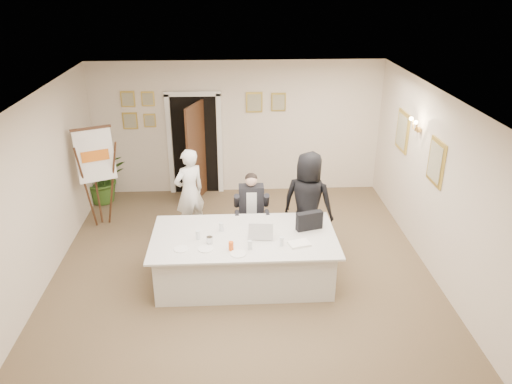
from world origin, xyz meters
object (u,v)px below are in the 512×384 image
object	(u,v)px
standing_man	(189,192)
potted_palm	(102,178)
laptop_bag	(309,221)
seated_man	(251,210)
flip_chart	(98,182)
paper_stack	(299,244)
steel_jug	(210,240)
conference_table	(244,258)
laptop	(260,227)
standing_woman	(308,203)
oj_glass	(231,246)

from	to	relation	value
standing_man	potted_palm	xyz separation A→B (m)	(-1.90, 1.45, -0.28)
laptop_bag	seated_man	bearing A→B (deg)	116.66
seated_man	flip_chart	bearing A→B (deg)	177.10
seated_man	paper_stack	size ratio (longest dim) A/B	4.48
laptop_bag	steel_jug	world-z (taller)	laptop_bag
seated_man	standing_man	world-z (taller)	standing_man
standing_man	steel_jug	distance (m)	1.85
seated_man	paper_stack	xyz separation A→B (m)	(0.64, -1.38, 0.12)
seated_man	laptop_bag	xyz separation A→B (m)	(0.85, -0.92, 0.24)
conference_table	laptop_bag	world-z (taller)	laptop_bag
laptop	flip_chart	bearing A→B (deg)	151.06
standing_man	potted_palm	world-z (taller)	standing_man
standing_man	paper_stack	bearing A→B (deg)	96.91
conference_table	flip_chart	bearing A→B (deg)	143.21
laptop_bag	potted_palm	bearing A→B (deg)	126.97
standing_woman	paper_stack	distance (m)	1.24
laptop	steel_jug	distance (m)	0.78
laptop_bag	paper_stack	xyz separation A→B (m)	(-0.21, -0.46, -0.13)
steel_jug	paper_stack	bearing A→B (deg)	-4.22
flip_chart	steel_jug	distance (m)	3.02
laptop_bag	standing_man	bearing A→B (deg)	127.38
laptop	paper_stack	distance (m)	0.64
conference_table	steel_jug	xyz separation A→B (m)	(-0.51, -0.21, 0.44)
seated_man	standing_woman	xyz separation A→B (m)	(0.93, -0.19, 0.20)
steel_jug	standing_man	bearing A→B (deg)	103.06
conference_table	flip_chart	distance (m)	3.30
conference_table	laptop	size ratio (longest dim) A/B	7.39
conference_table	standing_woman	distance (m)	1.50
conference_table	oj_glass	size ratio (longest dim) A/B	21.35
steel_jug	standing_woman	bearing A→B (deg)	34.55
standing_woman	laptop_bag	bearing A→B (deg)	108.07
laptop	seated_man	bearing A→B (deg)	99.96
standing_man	oj_glass	bearing A→B (deg)	74.77
conference_table	laptop_bag	size ratio (longest dim) A/B	6.76
standing_woman	conference_table	bearing A→B (deg)	64.05
paper_stack	steel_jug	bearing A→B (deg)	175.78
potted_palm	standing_woman	bearing A→B (deg)	-28.77
conference_table	laptop_bag	distance (m)	1.15
oj_glass	standing_man	bearing A→B (deg)	110.05
standing_man	standing_woman	world-z (taller)	standing_woman
conference_table	standing_woman	bearing A→B (deg)	39.33
paper_stack	steel_jug	xyz separation A→B (m)	(-1.30, 0.10, 0.04)
seated_man	potted_palm	size ratio (longest dim) A/B	1.29
laptop_bag	standing_woman	bearing A→B (deg)	67.28
paper_stack	steel_jug	size ratio (longest dim) A/B	2.73
seated_man	laptop	xyz separation A→B (m)	(0.08, -1.09, 0.24)
potted_palm	oj_glass	xyz separation A→B (m)	(2.63, -3.45, 0.32)
laptop_bag	flip_chart	bearing A→B (deg)	137.62
conference_table	potted_palm	bearing A→B (deg)	132.81
seated_man	paper_stack	bearing A→B (deg)	-50.72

